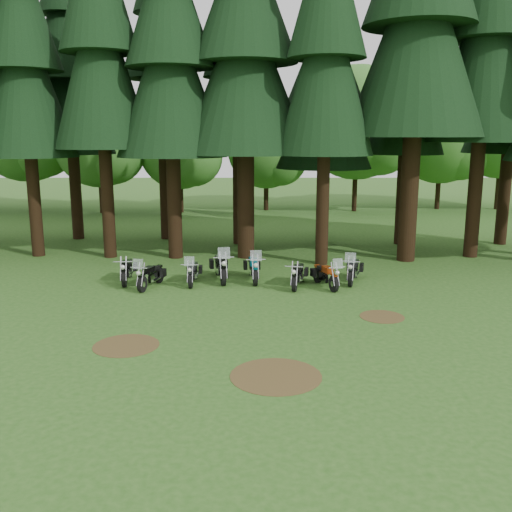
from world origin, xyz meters
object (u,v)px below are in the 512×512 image
object	(u,v)px
motorcycle_0	(127,271)
motorcycle_4	(253,269)
motorcycle_7	(353,270)
motorcycle_5	(298,275)
motorcycle_1	(151,276)
motorcycle_2	(193,273)
motorcycle_3	(220,267)
motorcycle_6	(326,276)

from	to	relation	value
motorcycle_0	motorcycle_4	size ratio (longest dim) A/B	0.94
motorcycle_7	motorcycle_5	bearing A→B (deg)	-146.19
motorcycle_0	motorcycle_1	bearing A→B (deg)	-42.22
motorcycle_2	motorcycle_4	xyz separation A→B (m)	(2.32, 0.44, 0.06)
motorcycle_3	motorcycle_4	world-z (taller)	motorcycle_3
motorcycle_4	motorcycle_6	bearing A→B (deg)	-25.60
motorcycle_1	motorcycle_5	distance (m)	5.52
motorcycle_6	motorcycle_7	size ratio (longest dim) A/B	0.95
motorcycle_1	motorcycle_5	xyz separation A→B (m)	(5.51, 0.13, -0.00)
motorcycle_6	motorcycle_7	xyz separation A→B (m)	(1.17, 0.78, 0.02)
motorcycle_1	motorcycle_0	bearing A→B (deg)	158.78
motorcycle_0	motorcycle_6	distance (m)	7.66
motorcycle_3	motorcycle_7	distance (m)	5.18
motorcycle_3	motorcycle_7	size ratio (longest dim) A/B	1.14
motorcycle_2	motorcycle_7	size ratio (longest dim) A/B	0.93
motorcycle_1	motorcycle_6	distance (m)	6.55
motorcycle_1	motorcycle_2	xyz separation A→B (m)	(1.52, 0.57, -0.01)
motorcycle_1	motorcycle_3	bearing A→B (deg)	39.12
motorcycle_2	motorcycle_3	world-z (taller)	motorcycle_3
motorcycle_2	motorcycle_4	size ratio (longest dim) A/B	0.88
motorcycle_2	motorcycle_3	size ratio (longest dim) A/B	0.82
motorcycle_4	motorcycle_5	bearing A→B (deg)	-33.28
motorcycle_0	motorcycle_5	distance (m)	6.62
motorcycle_3	motorcycle_5	xyz separation A→B (m)	(2.97, -0.95, -0.09)
motorcycle_2	motorcycle_4	distance (m)	2.36
motorcycle_0	motorcycle_7	world-z (taller)	motorcycle_7
motorcycle_4	motorcycle_5	xyz separation A→B (m)	(1.68, -0.88, -0.05)
motorcycle_3	motorcycle_7	world-z (taller)	motorcycle_3
motorcycle_0	motorcycle_6	xyz separation A→B (m)	(7.62, -0.79, -0.01)
motorcycle_1	motorcycle_3	size ratio (longest dim) A/B	0.83
motorcycle_7	motorcycle_1	bearing A→B (deg)	-157.29
motorcycle_7	motorcycle_0	bearing A→B (deg)	-163.32
motorcycle_6	motorcycle_7	bearing A→B (deg)	15.56
motorcycle_1	motorcycle_5	world-z (taller)	motorcycle_1
motorcycle_7	motorcycle_6	bearing A→B (deg)	-129.37
motorcycle_0	motorcycle_1	world-z (taller)	motorcycle_1
motorcycle_1	motorcycle_6	xyz separation A→B (m)	(6.55, 0.03, 0.00)
motorcycle_1	motorcycle_7	bearing A→B (deg)	22.08
motorcycle_0	motorcycle_3	xyz separation A→B (m)	(3.62, 0.27, 0.07)
motorcycle_1	motorcycle_3	xyz separation A→B (m)	(2.55, 1.08, 0.08)
motorcycle_2	motorcycle_5	distance (m)	4.02
motorcycle_3	motorcycle_4	distance (m)	1.29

